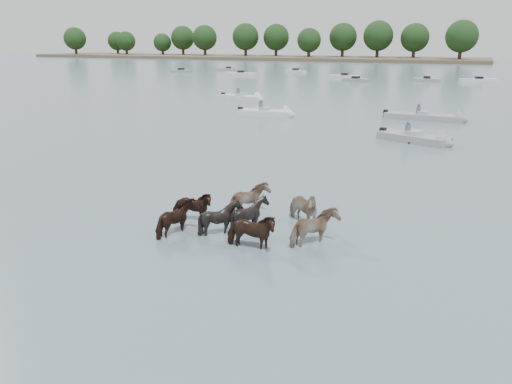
% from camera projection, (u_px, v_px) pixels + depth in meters
% --- Properties ---
extents(ground, '(400.00, 400.00, 0.00)m').
position_uv_depth(ground, '(226.00, 244.00, 16.04)').
color(ground, '#4A5F6A').
rests_on(ground, ground).
extents(shoreline, '(160.00, 30.00, 1.00)m').
position_uv_depth(shoreline, '(241.00, 57.00, 174.16)').
color(shoreline, '#4C4233').
rests_on(shoreline, ground).
extents(pony_herd, '(6.29, 4.38, 1.42)m').
position_uv_depth(pony_herd, '(247.00, 217.00, 17.01)').
color(pony_herd, black).
rests_on(pony_herd, ground).
extents(swimming_pony, '(0.72, 0.44, 0.44)m').
position_uv_depth(swimming_pony, '(416.00, 142.00, 31.37)').
color(swimming_pony, black).
rests_on(swimming_pony, ground).
extents(motorboat_a, '(5.23, 1.93, 1.92)m').
position_uv_depth(motorboat_a, '(273.00, 113.00, 42.91)').
color(motorboat_a, silver).
rests_on(motorboat_a, ground).
extents(motorboat_b, '(5.21, 3.31, 1.92)m').
position_uv_depth(motorboat_b, '(424.00, 140.00, 31.54)').
color(motorboat_b, gray).
rests_on(motorboat_b, ground).
extents(motorboat_c, '(6.77, 1.90, 1.92)m').
position_uv_depth(motorboat_c, '(434.00, 118.00, 40.50)').
color(motorboat_c, gray).
rests_on(motorboat_c, ground).
extents(motorboat_f, '(5.75, 2.64, 1.92)m').
position_uv_depth(motorboat_f, '(247.00, 98.00, 54.16)').
color(motorboat_f, silver).
rests_on(motorboat_f, ground).
extents(distant_flotilla, '(102.97, 30.10, 0.93)m').
position_uv_depth(distant_flotilla, '(423.00, 78.00, 82.00)').
color(distant_flotilla, gray).
rests_on(distant_flotilla, ground).
extents(treeline, '(147.13, 19.74, 12.11)m').
position_uv_depth(treeline, '(261.00, 38.00, 169.69)').
color(treeline, '#382619').
rests_on(treeline, ground).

